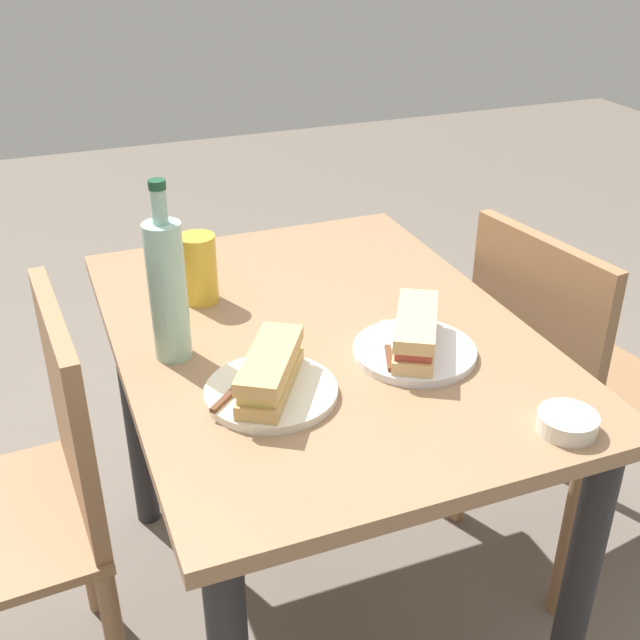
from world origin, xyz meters
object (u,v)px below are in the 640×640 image
at_px(dining_table, 320,386).
at_px(baguette_sandwich_far, 270,371).
at_px(knife_near, 387,347).
at_px(baguette_sandwich_near, 416,331).
at_px(olive_bowl, 567,423).
at_px(chair_far, 27,501).
at_px(plate_near, 414,351).
at_px(water_bottle, 168,288).
at_px(chair_near, 558,381).
at_px(knife_far, 238,387).
at_px(plate_far, 271,392).
at_px(beer_glass, 199,269).

bearing_deg(dining_table, baguette_sandwich_far, 138.95).
relative_size(knife_near, baguette_sandwich_far, 0.82).
xyz_separation_m(baguette_sandwich_near, olive_bowl, (-0.29, -0.12, -0.03)).
bearing_deg(chair_far, plate_near, -102.50).
relative_size(baguette_sandwich_near, water_bottle, 0.64).
bearing_deg(baguette_sandwich_near, chair_near, -73.20).
height_order(knife_far, water_bottle, water_bottle).
height_order(baguette_sandwich_far, water_bottle, water_bottle).
relative_size(chair_near, plate_far, 3.95).
distance_m(water_bottle, olive_bowl, 0.70).
distance_m(knife_far, water_bottle, 0.22).
xyz_separation_m(dining_table, water_bottle, (0.01, 0.28, 0.27)).
xyz_separation_m(chair_far, knife_far, (-0.17, -0.37, 0.27)).
height_order(chair_near, water_bottle, water_bottle).
bearing_deg(olive_bowl, baguette_sandwich_far, 57.01).
relative_size(knife_near, olive_bowl, 1.83).
xyz_separation_m(dining_table, knife_near, (-0.14, -0.08, 0.15)).
bearing_deg(baguette_sandwich_near, olive_bowl, -158.21).
distance_m(plate_near, plate_far, 0.28).
distance_m(dining_table, baguette_sandwich_far, 0.30).
distance_m(water_bottle, beer_glass, 0.23).
distance_m(plate_near, water_bottle, 0.45).
bearing_deg(baguette_sandwich_near, plate_near, -90.00).
xyz_separation_m(dining_table, chair_near, (-0.01, -0.58, -0.12)).
bearing_deg(beer_glass, olive_bowl, -146.66).
height_order(chair_far, chair_near, same).
distance_m(plate_far, olive_bowl, 0.47).
bearing_deg(chair_near, plate_near, 106.80).
height_order(plate_near, beer_glass, beer_glass).
xyz_separation_m(knife_near, water_bottle, (0.14, 0.36, 0.12)).
xyz_separation_m(chair_near, knife_near, (-0.12, 0.50, 0.27)).
xyz_separation_m(baguette_sandwich_far, knife_far, (0.02, 0.05, -0.03)).
xyz_separation_m(water_bottle, olive_bowl, (-0.45, -0.52, -0.12)).
xyz_separation_m(chair_far, olive_bowl, (-0.44, -0.82, 0.26)).
relative_size(baguette_sandwich_near, knife_far, 1.50).
distance_m(knife_near, olive_bowl, 0.34).
bearing_deg(knife_far, knife_near, -84.66).
height_order(dining_table, plate_near, plate_near).
xyz_separation_m(plate_near, baguette_sandwich_near, (0.00, 0.00, 0.04)).
xyz_separation_m(plate_far, olive_bowl, (-0.26, -0.40, 0.01)).
bearing_deg(dining_table, water_bottle, 88.55).
distance_m(baguette_sandwich_far, water_bottle, 0.24).
bearing_deg(plate_far, plate_near, -83.76).
distance_m(knife_near, baguette_sandwich_far, 0.24).
bearing_deg(olive_bowl, dining_table, 28.64).
bearing_deg(knife_far, baguette_sandwich_far, -110.15).
relative_size(water_bottle, beer_glass, 2.32).
height_order(water_bottle, beer_glass, water_bottle).
height_order(baguette_sandwich_near, baguette_sandwich_far, same).
bearing_deg(dining_table, knife_near, -150.47).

